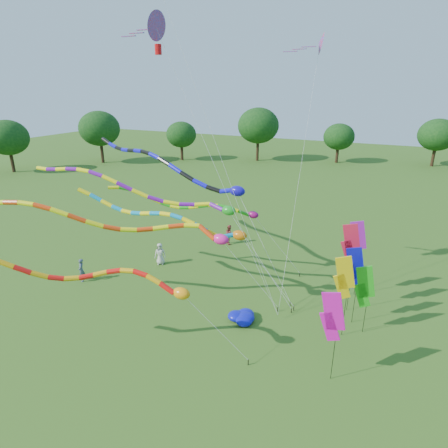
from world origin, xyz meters
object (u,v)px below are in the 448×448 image
at_px(tube_kite_orange, 136,225).
at_px(person_a, 160,254).
at_px(person_b, 81,270).
at_px(person_c, 229,234).
at_px(blue_nylon_heap, 243,314).
at_px(tube_kite_red, 108,279).

height_order(tube_kite_orange, person_a, tube_kite_orange).
bearing_deg(person_b, person_c, 108.44).
height_order(tube_kite_orange, blue_nylon_heap, tube_kite_orange).
distance_m(person_b, person_c, 12.15).
relative_size(person_a, person_b, 1.02).
distance_m(blue_nylon_heap, person_c, 10.91).
height_order(blue_nylon_heap, person_a, person_a).
relative_size(tube_kite_red, person_a, 6.85).
height_order(tube_kite_red, tube_kite_orange, tube_kite_orange).
height_order(blue_nylon_heap, person_c, person_c).
relative_size(tube_kite_orange, person_b, 8.93).
bearing_deg(person_c, tube_kite_red, 142.03).
height_order(person_b, person_c, person_c).
distance_m(blue_nylon_heap, person_a, 9.13).
bearing_deg(tube_kite_red, blue_nylon_heap, 32.45).
xyz_separation_m(person_b, person_c, (6.41, 10.32, 0.01)).
relative_size(tube_kite_orange, person_c, 8.86).
bearing_deg(tube_kite_orange, blue_nylon_heap, -6.27).
bearing_deg(tube_kite_red, tube_kite_orange, 89.98).
distance_m(tube_kite_red, blue_nylon_heap, 8.38).
bearing_deg(person_b, tube_kite_red, 15.72).
bearing_deg(person_a, tube_kite_orange, -91.20).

